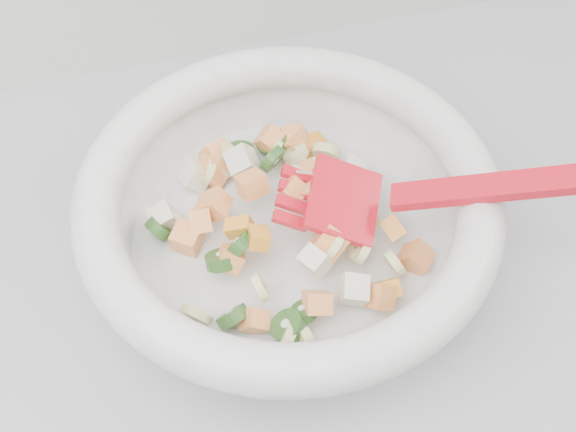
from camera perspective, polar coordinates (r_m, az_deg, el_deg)
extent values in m
cube|color=gray|center=(1.05, 1.46, -16.44)|extent=(2.00, 0.60, 0.90)
cylinder|color=white|center=(0.64, 0.00, -2.07)|extent=(0.29, 0.29, 0.02)
torus|color=white|center=(0.58, 0.00, 1.69)|extent=(0.35, 0.35, 0.04)
cylinder|color=beige|center=(0.68, 3.03, 5.07)|extent=(0.03, 0.03, 0.03)
cylinder|color=beige|center=(0.68, -5.00, 4.85)|extent=(0.02, 0.03, 0.03)
cylinder|color=beige|center=(0.57, -2.17, -5.65)|extent=(0.01, 0.03, 0.03)
cylinder|color=beige|center=(0.62, 6.13, -0.40)|extent=(0.03, 0.02, 0.03)
cylinder|color=beige|center=(0.67, -4.99, 3.97)|extent=(0.03, 0.03, 0.03)
cylinder|color=beige|center=(0.58, -7.28, -7.68)|extent=(0.03, 0.03, 0.04)
cylinder|color=beige|center=(0.67, 0.57, 4.98)|extent=(0.03, 0.03, 0.02)
cylinder|color=beige|center=(0.66, -1.07, 5.10)|extent=(0.02, 0.03, 0.03)
cylinder|color=beige|center=(0.61, 2.09, 2.39)|extent=(0.03, 0.03, 0.02)
cylinder|color=beige|center=(0.63, -9.64, 0.16)|extent=(0.02, 0.03, 0.03)
cylinder|color=beige|center=(0.64, -9.01, -0.36)|extent=(0.03, 0.02, 0.03)
cylinder|color=beige|center=(0.57, -0.20, -9.71)|extent=(0.03, 0.03, 0.03)
cylinder|color=beige|center=(0.66, -6.40, 3.46)|extent=(0.03, 0.03, 0.03)
cylinder|color=beige|center=(0.60, 5.67, -2.55)|extent=(0.02, 0.02, 0.02)
cylinder|color=beige|center=(0.69, -0.32, 6.00)|extent=(0.03, 0.03, 0.03)
cylinder|color=beige|center=(0.59, 3.61, -2.47)|extent=(0.02, 0.03, 0.03)
cylinder|color=beige|center=(0.57, 1.08, -9.74)|extent=(0.02, 0.03, 0.02)
cylinder|color=beige|center=(0.60, 6.00, -2.67)|extent=(0.03, 0.03, 0.03)
cylinder|color=beige|center=(0.60, 8.40, -3.70)|extent=(0.02, 0.03, 0.03)
cube|color=#F5864D|center=(0.67, -6.07, 3.53)|extent=(0.04, 0.04, 0.04)
cube|color=#F5864D|center=(0.59, -4.58, -3.40)|extent=(0.03, 0.03, 0.03)
cube|color=#F5864D|center=(0.69, 0.41, 5.98)|extent=(0.02, 0.03, 0.03)
cube|color=#F5864D|center=(0.62, 10.02, -3.27)|extent=(0.04, 0.04, 0.03)
cube|color=#F5864D|center=(0.64, 2.00, 3.33)|extent=(0.02, 0.02, 0.02)
cube|color=#F5864D|center=(0.68, -1.46, 6.06)|extent=(0.03, 0.03, 0.03)
cube|color=#F5864D|center=(0.59, 3.27, -2.03)|extent=(0.03, 0.04, 0.04)
cube|color=#F5864D|center=(0.62, -5.92, 0.88)|extent=(0.04, 0.03, 0.03)
cube|color=#F5864D|center=(0.62, -7.96, -1.73)|extent=(0.03, 0.03, 0.03)
cube|color=#F5864D|center=(0.68, -5.70, 4.84)|extent=(0.03, 0.03, 0.03)
cube|color=#F5864D|center=(0.63, 1.83, 3.39)|extent=(0.03, 0.03, 0.03)
cube|color=#F5864D|center=(0.61, 0.50, 2.09)|extent=(0.03, 0.03, 0.03)
cube|color=#F5864D|center=(0.69, 0.79, 5.81)|extent=(0.03, 0.03, 0.03)
cube|color=#F5864D|center=(0.58, 7.32, -6.35)|extent=(0.03, 0.03, 0.03)
cube|color=#F5864D|center=(0.57, -2.68, -8.27)|extent=(0.03, 0.02, 0.03)
cube|color=#F5864D|center=(0.57, 2.30, -6.85)|extent=(0.02, 0.03, 0.03)
cube|color=#F5864D|center=(0.62, -2.87, 2.51)|extent=(0.03, 0.03, 0.03)
cube|color=#F5864D|center=(0.62, -6.94, -0.39)|extent=(0.02, 0.03, 0.03)
cylinder|color=#408D2F|center=(0.68, -0.88, 5.78)|extent=(0.03, 0.03, 0.02)
cylinder|color=#408D2F|center=(0.65, -1.23, 4.53)|extent=(0.03, 0.03, 0.03)
cylinder|color=#408D2F|center=(0.59, -5.28, -3.48)|extent=(0.04, 0.04, 0.03)
cylinder|color=#408D2F|center=(0.57, -4.38, -7.96)|extent=(0.04, 0.03, 0.03)
cylinder|color=#408D2F|center=(0.69, -1.56, 5.73)|extent=(0.03, 0.02, 0.02)
cylinder|color=#408D2F|center=(0.63, -10.17, -0.98)|extent=(0.03, 0.03, 0.03)
cylinder|color=#408D2F|center=(0.68, -3.75, 5.10)|extent=(0.03, 0.03, 0.02)
cylinder|color=#408D2F|center=(0.59, -3.79, -2.26)|extent=(0.03, 0.03, 0.03)
cylinder|color=#408D2F|center=(0.57, 1.23, -7.60)|extent=(0.03, 0.03, 0.02)
cylinder|color=#408D2F|center=(0.61, 3.12, 0.38)|extent=(0.04, 0.02, 0.04)
cylinder|color=#408D2F|center=(0.57, 0.03, -8.75)|extent=(0.04, 0.04, 0.03)
cube|color=#F2E7CD|center=(0.64, 4.32, 3.17)|extent=(0.03, 0.02, 0.03)
cube|color=#F2E7CD|center=(0.65, 5.00, 3.47)|extent=(0.04, 0.03, 0.03)
cube|color=#F2E7CD|center=(0.61, 2.71, 0.55)|extent=(0.03, 0.02, 0.02)
cube|color=#F2E7CD|center=(0.63, -9.82, -0.13)|extent=(0.03, 0.03, 0.03)
cube|color=#F2E7CD|center=(0.65, 6.05, 2.97)|extent=(0.02, 0.03, 0.02)
cube|color=#F2E7CD|center=(0.58, 5.24, -5.80)|extent=(0.03, 0.03, 0.03)
cube|color=#F2E7CD|center=(0.66, -3.62, 4.32)|extent=(0.03, 0.03, 0.04)
cube|color=#F2E7CD|center=(0.58, 2.14, -3.58)|extent=(0.03, 0.03, 0.03)
cube|color=#F2E7CD|center=(0.63, 1.11, 3.05)|extent=(0.02, 0.02, 0.03)
cube|color=#F2E7CD|center=(0.64, 1.62, 3.55)|extent=(0.03, 0.03, 0.03)
cube|color=#F2E7CD|center=(0.64, 5.65, 2.51)|extent=(0.03, 0.02, 0.03)
cube|color=#F2E7CD|center=(0.66, -7.28, 3.20)|extent=(0.03, 0.03, 0.03)
cube|color=gold|center=(0.60, -3.90, -0.87)|extent=(0.03, 0.02, 0.02)
cube|color=gold|center=(0.59, 7.97, -5.76)|extent=(0.02, 0.02, 0.02)
cube|color=gold|center=(0.58, -2.37, -1.74)|extent=(0.02, 0.03, 0.02)
cube|color=gold|center=(0.62, 8.32, -0.95)|extent=(0.02, 0.03, 0.02)
cube|color=gold|center=(0.69, 1.94, 5.67)|extent=(0.03, 0.02, 0.01)
cube|color=red|center=(0.60, 4.41, 1.22)|extent=(0.08, 0.09, 0.03)
cube|color=red|center=(0.62, 0.83, 3.21)|extent=(0.03, 0.02, 0.02)
cube|color=red|center=(0.61, 0.62, 2.06)|extent=(0.03, 0.02, 0.02)
cube|color=red|center=(0.60, 0.41, 0.87)|extent=(0.03, 0.02, 0.02)
cube|color=red|center=(0.59, 0.19, -0.35)|extent=(0.03, 0.02, 0.02)
cube|color=red|center=(0.58, 18.66, 2.44)|extent=(0.20, 0.11, 0.08)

